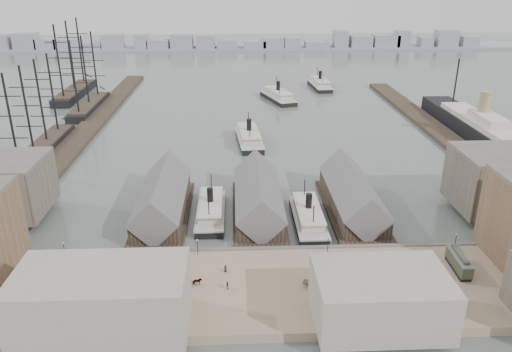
{
  "coord_description": "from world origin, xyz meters",
  "views": [
    {
      "loc": [
        -5.99,
        -106.58,
        62.14
      ],
      "look_at": [
        0.0,
        30.0,
        6.0
      ],
      "focal_mm": 35.0,
      "sensor_mm": 36.0,
      "label": 1
    }
  ],
  "objects_px": {
    "ocean_steamer": "(480,129)",
    "tram": "(459,262)",
    "horse_cart_center": "(194,281)",
    "ferry_docked_west": "(211,210)",
    "horse_cart_left": "(98,270)",
    "horse_cart_right": "(318,281)"
  },
  "relations": [
    {
      "from": "ferry_docked_west",
      "to": "horse_cart_right",
      "type": "xyz_separation_m",
      "value": [
        23.68,
        -36.06,
        0.71
      ]
    },
    {
      "from": "tram",
      "to": "horse_cart_right",
      "type": "height_order",
      "value": "tram"
    },
    {
      "from": "ferry_docked_west",
      "to": "tram",
      "type": "height_order",
      "value": "ferry_docked_west"
    },
    {
      "from": "ocean_steamer",
      "to": "horse_cart_center",
      "type": "distance_m",
      "value": 146.28
    },
    {
      "from": "ocean_steamer",
      "to": "horse_cart_center",
      "type": "xyz_separation_m",
      "value": [
        -107.09,
        -99.64,
        -1.28
      ]
    },
    {
      "from": "horse_cart_right",
      "to": "horse_cart_left",
      "type": "bearing_deg",
      "value": 98.38
    },
    {
      "from": "tram",
      "to": "ferry_docked_west",
      "type": "bearing_deg",
      "value": 152.42
    },
    {
      "from": "ocean_steamer",
      "to": "horse_cart_center",
      "type": "height_order",
      "value": "ocean_steamer"
    },
    {
      "from": "tram",
      "to": "horse_cart_center",
      "type": "bearing_deg",
      "value": -174.36
    },
    {
      "from": "horse_cart_left",
      "to": "horse_cart_right",
      "type": "xyz_separation_m",
      "value": [
        46.68,
        -6.36,
        -0.02
      ]
    },
    {
      "from": "ferry_docked_west",
      "to": "ocean_steamer",
      "type": "distance_m",
      "value": 123.33
    },
    {
      "from": "ferry_docked_west",
      "to": "ocean_steamer",
      "type": "height_order",
      "value": "ocean_steamer"
    },
    {
      "from": "horse_cart_right",
      "to": "ocean_steamer",
      "type": "bearing_deg",
      "value": -22.78
    },
    {
      "from": "ferry_docked_west",
      "to": "ocean_steamer",
      "type": "relative_size",
      "value": 0.26
    },
    {
      "from": "ferry_docked_west",
      "to": "horse_cart_left",
      "type": "distance_m",
      "value": 37.57
    },
    {
      "from": "ocean_steamer",
      "to": "tram",
      "type": "relative_size",
      "value": 9.3
    },
    {
      "from": "tram",
      "to": "horse_cart_left",
      "type": "bearing_deg",
      "value": -179.07
    },
    {
      "from": "tram",
      "to": "horse_cart_center",
      "type": "xyz_separation_m",
      "value": [
        -57.07,
        -3.14,
        -1.03
      ]
    },
    {
      "from": "ferry_docked_west",
      "to": "horse_cart_center",
      "type": "xyz_separation_m",
      "value": [
        -2.09,
        -34.97,
        0.7
      ]
    },
    {
      "from": "ocean_steamer",
      "to": "ferry_docked_west",
      "type": "bearing_deg",
      "value": -148.37
    },
    {
      "from": "ferry_docked_west",
      "to": "ocean_steamer",
      "type": "xyz_separation_m",
      "value": [
        105.0,
        64.67,
        1.99
      ]
    },
    {
      "from": "ferry_docked_west",
      "to": "horse_cart_left",
      "type": "height_order",
      "value": "ferry_docked_west"
    }
  ]
}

